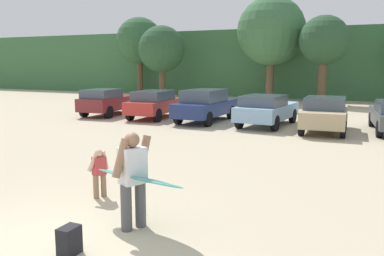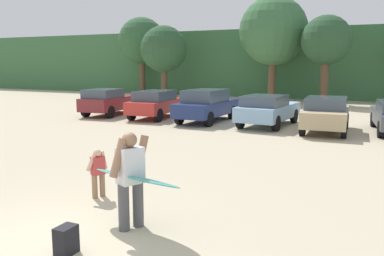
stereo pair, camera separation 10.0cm
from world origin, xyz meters
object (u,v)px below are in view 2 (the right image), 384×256
at_px(parked_car_red, 156,103).
at_px(parked_car_tan, 326,113).
at_px(parked_car_sky_blue, 268,109).
at_px(surfboard_teal, 136,178).
at_px(parked_car_maroon, 109,101).
at_px(person_child, 98,170).
at_px(parked_car_navy, 207,105).
at_px(person_adult, 130,175).
at_px(backpack_dropped, 66,240).

relative_size(parked_car_red, parked_car_tan, 1.03).
bearing_deg(parked_car_sky_blue, surfboard_teal, -171.30).
bearing_deg(parked_car_maroon, surfboard_teal, -145.99).
height_order(parked_car_maroon, parked_car_red, parked_car_maroon).
height_order(person_child, surfboard_teal, person_child).
bearing_deg(parked_car_red, parked_car_sky_blue, -95.84).
distance_m(parked_car_navy, surfboard_teal, 13.61).
bearing_deg(person_adult, parked_car_maroon, -28.32).
bearing_deg(parked_car_tan, parked_car_maroon, 83.12).
relative_size(parked_car_maroon, surfboard_teal, 2.02).
distance_m(parked_car_navy, parked_car_tan, 5.92).
relative_size(parked_car_red, surfboard_teal, 1.98).
bearing_deg(person_adult, parked_car_tan, -74.35).
bearing_deg(surfboard_teal, parked_car_tan, -86.05).
bearing_deg(person_adult, parked_car_navy, -48.64).
bearing_deg(parked_car_navy, parked_car_maroon, 90.99).
distance_m(parked_car_sky_blue, surfboard_teal, 12.90).
bearing_deg(person_adult, parked_car_red, -37.62).
bearing_deg(parked_car_maroon, parked_car_red, -93.97).
height_order(parked_car_tan, person_adult, person_adult).
bearing_deg(parked_car_maroon, person_adult, -146.31).
height_order(parked_car_maroon, parked_car_sky_blue, parked_car_maroon).
bearing_deg(parked_car_red, person_child, -159.46).
xyz_separation_m(parked_car_sky_blue, surfboard_teal, (0.95, -12.86, 0.13)).
bearing_deg(parked_car_maroon, parked_car_sky_blue, -95.19).
relative_size(parked_car_tan, backpack_dropped, 8.87).
bearing_deg(parked_car_red, parked_car_maroon, 85.98).
xyz_separation_m(parked_car_maroon, parked_car_navy, (6.06, -0.10, 0.07)).
height_order(parked_car_red, person_adult, person_adult).
bearing_deg(parked_car_tan, surfboard_teal, 168.95).
xyz_separation_m(parked_car_maroon, parked_car_tan, (11.93, -0.83, 0.01)).
relative_size(parked_car_red, backpack_dropped, 9.13).
xyz_separation_m(parked_car_navy, person_adult, (4.06, -13.03, 0.12)).
xyz_separation_m(parked_car_tan, person_adult, (-1.82, -12.30, 0.18)).
bearing_deg(backpack_dropped, surfboard_teal, 72.61).
xyz_separation_m(person_adult, person_child, (-1.61, 1.14, -0.38)).
bearing_deg(parked_car_tan, person_adult, 168.68).
distance_m(parked_car_maroon, parked_car_tan, 11.96).
distance_m(parked_car_navy, person_adult, 13.65).
bearing_deg(parked_car_navy, parked_car_red, 90.10).
bearing_deg(parked_car_navy, parked_car_tan, -95.17).
bearing_deg(parked_car_red, parked_car_navy, -95.79).
relative_size(surfboard_teal, backpack_dropped, 4.62).
height_order(parked_car_tan, surfboard_teal, parked_car_tan).
distance_m(parked_car_tan, person_adult, 12.43).
distance_m(parked_car_sky_blue, backpack_dropped, 14.22).
relative_size(parked_car_maroon, parked_car_navy, 0.93).
relative_size(parked_car_navy, surfboard_teal, 2.18).
bearing_deg(surfboard_teal, parked_car_sky_blue, -73.68).
height_order(parked_car_red, person_child, parked_car_red).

